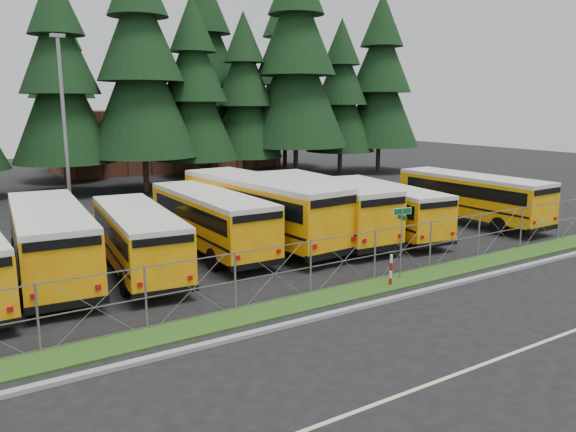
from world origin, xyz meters
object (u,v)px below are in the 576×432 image
at_px(bus_6, 380,209).
at_px(striped_bollard, 391,270).
at_px(bus_east, 466,199).
at_px(bus_3, 208,221).
at_px(bus_4, 257,210).
at_px(bus_2, 137,240).
at_px(street_sign, 402,228).
at_px(light_standard, 64,127).
at_px(bus_5, 318,208).
at_px(bus_1, 50,243).

bearing_deg(bus_6, striped_bollard, -121.34).
relative_size(bus_east, striped_bollard, 8.79).
height_order(bus_3, bus_6, bus_3).
bearing_deg(bus_4, bus_2, -171.04).
distance_m(street_sign, striped_bollard, 1.75).
relative_size(bus_4, light_standard, 1.21).
bearing_deg(bus_5, bus_4, 172.08).
height_order(bus_1, bus_4, bus_4).
distance_m(bus_4, bus_5, 3.27).
height_order(bus_3, bus_5, bus_5).
bearing_deg(street_sign, bus_4, 102.75).
bearing_deg(bus_3, bus_6, -9.69).
bearing_deg(light_standard, bus_1, -106.48).
bearing_deg(bus_3, light_standard, 120.43).
relative_size(bus_1, bus_5, 0.96).
bearing_deg(bus_4, striped_bollard, -88.63).
xyz_separation_m(bus_1, street_sign, (11.41, -7.34, 0.60)).
xyz_separation_m(bus_2, bus_3, (3.77, 1.41, 0.09)).
distance_m(bus_2, bus_4, 6.65).
bearing_deg(bus_east, striped_bollard, -152.84).
xyz_separation_m(bus_2, bus_east, (18.85, -0.71, 0.09)).
bearing_deg(bus_1, bus_2, -10.39).
bearing_deg(bus_east, bus_4, 168.12).
relative_size(bus_1, street_sign, 3.89).
height_order(bus_5, bus_6, bus_5).
distance_m(striped_bollard, light_standard, 18.66).
height_order(bus_4, bus_5, bus_4).
height_order(bus_1, light_standard, light_standard).
height_order(bus_6, street_sign, street_sign).
bearing_deg(bus_2, bus_6, 4.98).
height_order(bus_4, light_standard, light_standard).
height_order(bus_5, striped_bollard, bus_5).
bearing_deg(striped_bollard, bus_6, 51.39).
xyz_separation_m(bus_east, light_standard, (-19.51, 9.88, 4.12)).
distance_m(bus_east, light_standard, 22.25).
bearing_deg(bus_4, light_standard, 128.31).
xyz_separation_m(bus_3, street_sign, (4.52, -7.91, 0.65)).
bearing_deg(bus_6, bus_1, -176.63).
distance_m(bus_3, light_standard, 9.83).
distance_m(bus_1, bus_6, 15.90).
distance_m(bus_1, bus_east, 22.03).
bearing_deg(bus_6, bus_5, 166.25).
distance_m(bus_2, bus_east, 18.87).
bearing_deg(street_sign, bus_5, 79.57).
bearing_deg(bus_2, bus_east, 3.87).
distance_m(bus_1, bus_3, 6.91).
bearing_deg(light_standard, bus_5, -38.52).
bearing_deg(bus_1, bus_5, 5.26).
bearing_deg(bus_1, bus_4, 9.24).
xyz_separation_m(bus_1, bus_4, (9.57, 0.75, 0.17)).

